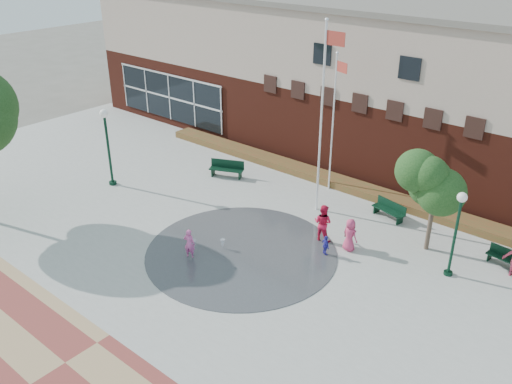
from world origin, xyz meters
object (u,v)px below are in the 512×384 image
Objects in this scene: bench_left at (227,172)px; child_splash at (189,244)px; flagpole_right at (334,116)px; flagpole_left at (323,111)px.

bench_left is 1.46× the size of child_splash.
flagpole_right is 10.26m from child_splash.
flagpole_left is 6.83× the size of child_splash.
bench_left is (-5.36, -2.45, -3.83)m from flagpole_right.
flagpole_left reaches higher than bench_left.
child_splash is at bearing -100.69° from flagpole_left.
child_splash is at bearing -73.97° from flagpole_right.
flagpole_left is 1.26× the size of flagpole_right.
flagpole_left is 7.93m from bench_left.
child_splash is (4.48, -7.17, 0.37)m from bench_left.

